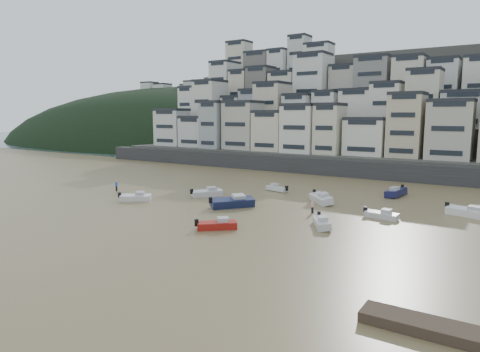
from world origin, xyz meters
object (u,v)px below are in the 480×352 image
Objects in this scene: boat_c at (232,201)px; boat_f at (207,192)px; boat_e at (321,198)px; boat_b at (322,221)px; boat_d at (382,214)px; person_pink at (312,207)px; person_blue at (116,186)px; boat_i at (396,191)px; boat_j at (136,196)px; boat_g at (468,211)px; boat_h at (277,188)px; boat_a at (217,223)px.

boat_c is 1.25× the size of boat_f.
boat_b is at bearing -21.12° from boat_e.
person_pink is at bearing -159.50° from boat_d.
person_pink is (10.92, 2.87, -0.05)m from boat_c.
boat_c reaches higher than boat_d.
boat_e is at bearing 15.88° from person_blue.
boat_e is (9.36, 9.62, -0.10)m from boat_c.
boat_i is 46.56m from person_blue.
person_blue is (-33.43, -9.51, 0.05)m from boat_e.
boat_e is (-5.34, 12.78, 0.12)m from boat_b.
boat_j is at bearing -45.32° from boat_i.
person_pink is (-17.60, -9.03, 0.08)m from boat_g.
person_pink is (11.66, -11.95, 0.24)m from boat_h.
boat_f is at bearing 15.60° from person_blue.
boat_f is at bearing -139.70° from boat_b.
boat_e is 34.76m from person_blue.
person_blue reaches higher than boat_b.
boat_f is 3.11× the size of person_pink.
boat_a reaches higher than boat_d.
boat_e is 0.98× the size of boat_i.
boat_a is 2.84× the size of person_blue.
person_pink is at bearing -60.43° from boat_f.
boat_g is at bearing 106.68° from boat_b.
person_pink is at bearing -134.85° from boat_g.
person_blue is at bearing -165.96° from boat_d.
boat_e is 19.30m from boat_g.
boat_c is at bearing -32.83° from boat_i.
boat_c is at bearing -85.21° from boat_f.
boat_i is (12.38, 31.86, 0.17)m from boat_a.
boat_f is 0.88× the size of boat_i.
boat_g is at bearing 27.17° from person_pink.
boat_j is at bearing 69.29° from boat_h.
boat_a is at bearing -55.99° from boat_e.
boat_c is 1.34× the size of boat_j.
boat_g is 3.33× the size of person_blue.
boat_b is 2.95× the size of person_pink.
person_pink reaches higher than boat_e.
boat_d is 0.75× the size of boat_e.
person_blue is (-38.77, 3.27, 0.17)m from boat_b.
boat_f reaches higher than boat_b.
boat_c is 9.20m from boat_f.
boat_f reaches higher than boat_j.
boat_f is 16.73m from person_blue.
boat_d is (19.45, 4.77, -0.30)m from boat_c.
boat_g is at bearing -169.74° from boat_h.
boat_e is at bearing 168.68° from boat_h.
boat_j is at bearing -141.69° from boat_g.
boat_f is at bearing 17.28° from boat_j.
boat_h is at bearing -161.06° from boat_e.
person_pink is (18.88, -1.73, 0.13)m from boat_f.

